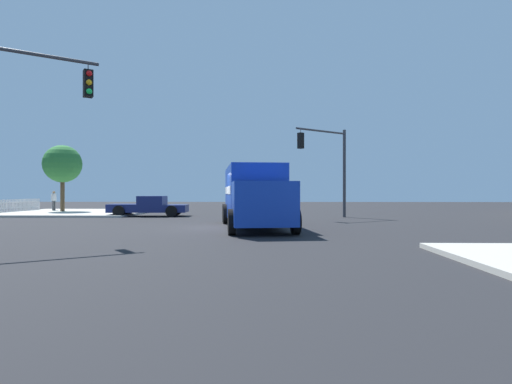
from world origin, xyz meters
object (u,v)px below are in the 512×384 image
delivery_truck (254,195)px  pedestrian_near_corner (54,199)px  pickup_navy (150,206)px  traffic_light_secondary (329,159)px  shade_tree_near (62,164)px

delivery_truck → pedestrian_near_corner: delivery_truck is taller
pickup_navy → pedestrian_near_corner: size_ratio=3.33×
pedestrian_near_corner → pickup_navy: bearing=59.2°
delivery_truck → traffic_light_secondary: size_ratio=1.50×
traffic_light_secondary → pickup_navy: 12.45m
traffic_light_secondary → shade_tree_near: bearing=-106.1°
pedestrian_near_corner → delivery_truck: bearing=50.0°
pickup_navy → shade_tree_near: (-4.25, -8.14, 3.12)m
pickup_navy → pedestrian_near_corner: (-5.73, -9.60, 0.31)m
delivery_truck → shade_tree_near: (-12.79, -15.53, 2.35)m
delivery_truck → pickup_navy: 11.32m
shade_tree_near → pedestrian_near_corner: bearing=-135.1°
pickup_navy → shade_tree_near: 9.70m
traffic_light_secondary → delivery_truck: bearing=-33.2°
traffic_light_secondary → shade_tree_near: 20.93m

